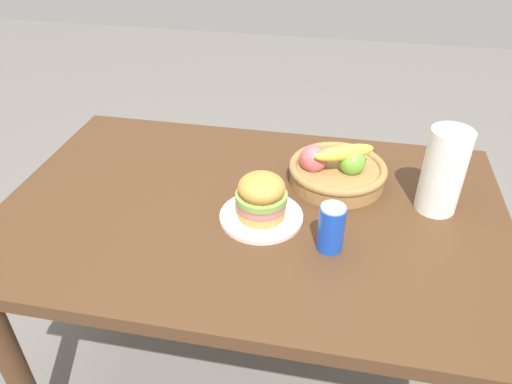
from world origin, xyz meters
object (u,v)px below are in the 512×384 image
at_px(soda_can, 331,228).
at_px(paper_towel_roll, 443,171).
at_px(plate, 261,216).
at_px(fruit_basket, 337,170).
at_px(sandwich, 261,196).

bearing_deg(soda_can, paper_towel_roll, 39.08).
height_order(plate, fruit_basket, fruit_basket).
distance_m(plate, soda_can, 0.21).
bearing_deg(fruit_basket, sandwich, -130.71).
distance_m(sandwich, soda_can, 0.21).
xyz_separation_m(soda_can, paper_towel_roll, (0.28, 0.22, 0.06)).
bearing_deg(sandwich, plate, 135.00).
bearing_deg(plate, paper_towel_roll, 16.82).
relative_size(sandwich, fruit_basket, 0.48).
bearing_deg(paper_towel_roll, sandwich, -163.18).
relative_size(plate, sandwich, 1.64).
relative_size(sandwich, paper_towel_roll, 0.57).
height_order(soda_can, fruit_basket, fruit_basket).
xyz_separation_m(plate, paper_towel_roll, (0.46, 0.14, 0.11)).
bearing_deg(sandwich, paper_towel_roll, 16.82).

